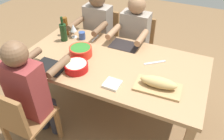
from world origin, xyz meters
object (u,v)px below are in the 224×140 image
Objects in this scene: chair_far_right at (21,119)px; wine_bottle at (63,32)px; dining_table at (112,67)px; wine_glass at (73,28)px; diner_near_center at (134,37)px; napkin_stack at (112,84)px; chair_near_center at (137,45)px; diner_far_right at (30,89)px; chair_near_right at (103,37)px; diner_near_right at (97,29)px; bread_loaf at (159,82)px; serving_bowl_greens at (81,51)px; cutting_board at (158,87)px; cup_near_right at (82,36)px; beer_bottle at (66,26)px; serving_bowl_pasta at (76,66)px.

chair_far_right is 1.06m from wine_bottle.
dining_table is at bearing -122.07° from chair_far_right.
dining_table is 11.28× the size of wine_glass.
diner_near_center is 0.98m from napkin_stack.
chair_near_center is 2.93× the size of wine_bottle.
diner_far_right reaches higher than chair_near_center.
chair_near_right is at bearing -90.00° from diner_far_right.
wine_glass is at bearing -84.48° from chair_far_right.
chair_near_right is at bearing -90.00° from diner_near_right.
diner_near_right is 1.34m from bread_loaf.
chair_near_center and bread_loaf have the same top height.
diner_near_center is (0.00, -0.64, 0.03)m from dining_table.
serving_bowl_greens is 0.59× the size of cutting_board.
cup_near_right is at bearing 90.23° from chair_near_right.
wine_bottle is 1.32× the size of beer_bottle.
chair_near_center is 3.73× the size of serving_bowl_pasta.
wine_bottle is at bearing 59.34° from wine_glass.
diner_near_right is 5.45× the size of beer_bottle.
wine_bottle is at bearing 114.28° from beer_bottle.
wine_glass is (0.28, -0.30, 0.06)m from serving_bowl_greens.
chair_near_center is at bearing -135.93° from wine_bottle.
diner_near_right is 0.42m from wine_glass.
wine_bottle reaches higher than dining_table.
diner_far_right reaches higher than beer_bottle.
serving_bowl_pasta is (0.25, 1.10, 0.30)m from chair_near_center.
diner_near_center is 0.99m from cutting_board.
dining_table is 0.82m from diner_far_right.
beer_bottle is (0.74, 0.53, 0.37)m from chair_near_center.
cup_near_right is 0.90m from napkin_stack.
beer_bottle reaches higher than napkin_stack.
diner_far_right and diner_near_right have the same top height.
serving_bowl_greens is 1.68× the size of napkin_stack.
cutting_board is at bearing 0.00° from bread_loaf.
serving_bowl_greens is 2.68× the size of cup_near_right.
diner_far_right is at bearing 103.87° from beer_bottle.
beer_bottle is at bearing -76.13° from diner_far_right.
beer_bottle is at bearing 35.71° from chair_near_center.
wine_glass is (0.11, 0.37, 0.16)m from diner_near_right.
wine_glass is 0.13m from cup_near_right.
wine_glass reaches higher than chair_far_right.
bread_loaf is at bearing 117.35° from chair_near_center.
chair_near_right is 0.28m from diner_near_right.
diner_far_right is at bearing 22.77° from cutting_board.
diner_far_right is 1.41× the size of chair_near_right.
serving_bowl_greens is 1.07× the size of beer_bottle.
dining_table is 0.82m from beer_bottle.
wine_glass is at bearing 74.11° from diner_near_right.
wine_bottle is (1.21, -0.36, 0.04)m from bread_loaf.
diner_far_right is 1.56m from chair_near_center.
diner_near_right reaches higher than bread_loaf.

